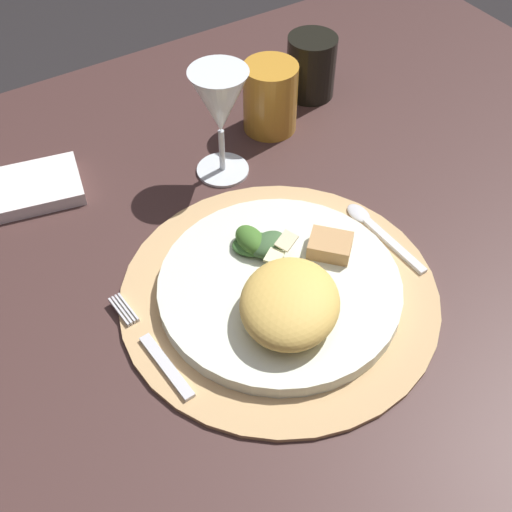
{
  "coord_description": "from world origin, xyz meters",
  "views": [
    {
      "loc": [
        -0.31,
        -0.44,
        1.31
      ],
      "look_at": [
        -0.04,
        -0.01,
        0.75
      ],
      "focal_mm": 45.9,
      "sensor_mm": 36.0,
      "label": 1
    }
  ],
  "objects_px": {
    "spoon": "(374,227)",
    "dinner_plate": "(280,287)",
    "fork": "(154,350)",
    "wine_glass": "(220,106)",
    "dining_table": "(280,309)",
    "dark_tumbler": "(311,66)",
    "amber_tumbler": "(270,98)",
    "napkin": "(37,187)"
  },
  "relations": [
    {
      "from": "dining_table",
      "to": "fork",
      "type": "distance_m",
      "value": 0.24
    },
    {
      "from": "fork",
      "to": "napkin",
      "type": "bearing_deg",
      "value": 93.29
    },
    {
      "from": "amber_tumbler",
      "to": "dark_tumbler",
      "type": "xyz_separation_m",
      "value": [
        0.1,
        0.04,
        -0.0
      ]
    },
    {
      "from": "napkin",
      "to": "amber_tumbler",
      "type": "distance_m",
      "value": 0.34
    },
    {
      "from": "fork",
      "to": "spoon",
      "type": "bearing_deg",
      "value": 3.67
    },
    {
      "from": "napkin",
      "to": "dinner_plate",
      "type": "bearing_deg",
      "value": -61.13
    },
    {
      "from": "fork",
      "to": "napkin",
      "type": "relative_size",
      "value": 1.41
    },
    {
      "from": "dining_table",
      "to": "fork",
      "type": "height_order",
      "value": "fork"
    },
    {
      "from": "dinner_plate",
      "to": "amber_tumbler",
      "type": "height_order",
      "value": "amber_tumbler"
    },
    {
      "from": "dinner_plate",
      "to": "wine_glass",
      "type": "xyz_separation_m",
      "value": [
        0.05,
        0.22,
        0.09
      ]
    },
    {
      "from": "dining_table",
      "to": "dark_tumbler",
      "type": "xyz_separation_m",
      "value": [
        0.22,
        0.25,
        0.17
      ]
    },
    {
      "from": "fork",
      "to": "dark_tumbler",
      "type": "relative_size",
      "value": 1.7
    },
    {
      "from": "dining_table",
      "to": "fork",
      "type": "bearing_deg",
      "value": -164.68
    },
    {
      "from": "spoon",
      "to": "napkin",
      "type": "xyz_separation_m",
      "value": [
        -0.33,
        0.29,
        0.0
      ]
    },
    {
      "from": "wine_glass",
      "to": "amber_tumbler",
      "type": "height_order",
      "value": "wine_glass"
    },
    {
      "from": "spoon",
      "to": "dining_table",
      "type": "bearing_deg",
      "value": 162.66
    },
    {
      "from": "napkin",
      "to": "wine_glass",
      "type": "height_order",
      "value": "wine_glass"
    },
    {
      "from": "fork",
      "to": "amber_tumbler",
      "type": "height_order",
      "value": "amber_tumbler"
    },
    {
      "from": "spoon",
      "to": "amber_tumbler",
      "type": "bearing_deg",
      "value": 88.17
    },
    {
      "from": "dining_table",
      "to": "amber_tumbler",
      "type": "bearing_deg",
      "value": 61.01
    },
    {
      "from": "dinner_plate",
      "to": "dark_tumbler",
      "type": "bearing_deg",
      "value": 50.06
    },
    {
      "from": "spoon",
      "to": "napkin",
      "type": "bearing_deg",
      "value": 138.37
    },
    {
      "from": "dining_table",
      "to": "dark_tumbler",
      "type": "bearing_deg",
      "value": 49.44
    },
    {
      "from": "wine_glass",
      "to": "amber_tumbler",
      "type": "distance_m",
      "value": 0.13
    },
    {
      "from": "spoon",
      "to": "dinner_plate",
      "type": "bearing_deg",
      "value": -171.55
    },
    {
      "from": "dinner_plate",
      "to": "dining_table",
      "type": "bearing_deg",
      "value": 52.91
    },
    {
      "from": "dining_table",
      "to": "wine_glass",
      "type": "bearing_deg",
      "value": 86.19
    },
    {
      "from": "napkin",
      "to": "amber_tumbler",
      "type": "xyz_separation_m",
      "value": [
        0.34,
        -0.04,
        0.04
      ]
    },
    {
      "from": "fork",
      "to": "wine_glass",
      "type": "height_order",
      "value": "wine_glass"
    },
    {
      "from": "dining_table",
      "to": "napkin",
      "type": "height_order",
      "value": "napkin"
    },
    {
      "from": "amber_tumbler",
      "to": "dark_tumbler",
      "type": "relative_size",
      "value": 1.07
    },
    {
      "from": "amber_tumbler",
      "to": "dark_tumbler",
      "type": "height_order",
      "value": "amber_tumbler"
    },
    {
      "from": "spoon",
      "to": "dark_tumbler",
      "type": "xyz_separation_m",
      "value": [
        0.11,
        0.29,
        0.04
      ]
    },
    {
      "from": "fork",
      "to": "spoon",
      "type": "distance_m",
      "value": 0.31
    },
    {
      "from": "dinner_plate",
      "to": "fork",
      "type": "relative_size",
      "value": 1.71
    },
    {
      "from": "wine_glass",
      "to": "dark_tumbler",
      "type": "height_order",
      "value": "wine_glass"
    },
    {
      "from": "wine_glass",
      "to": "dark_tumbler",
      "type": "distance_m",
      "value": 0.23
    },
    {
      "from": "dinner_plate",
      "to": "wine_glass",
      "type": "height_order",
      "value": "wine_glass"
    },
    {
      "from": "amber_tumbler",
      "to": "fork",
      "type": "bearing_deg",
      "value": -139.75
    },
    {
      "from": "napkin",
      "to": "amber_tumbler",
      "type": "relative_size",
      "value": 1.13
    },
    {
      "from": "fork",
      "to": "dinner_plate",
      "type": "bearing_deg",
      "value": -1.14
    },
    {
      "from": "napkin",
      "to": "wine_glass",
      "type": "bearing_deg",
      "value": -21.98
    }
  ]
}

